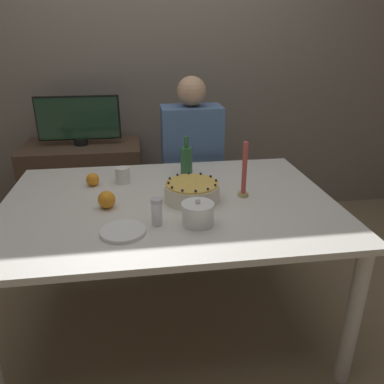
{
  "coord_description": "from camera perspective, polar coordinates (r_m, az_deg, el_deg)",
  "views": [
    {
      "loc": [
        -0.12,
        -1.67,
        1.49
      ],
      "look_at": [
        0.11,
        -0.01,
        0.78
      ],
      "focal_mm": 35.0,
      "sensor_mm": 36.0,
      "label": 1
    }
  ],
  "objects": [
    {
      "name": "wall_behind",
      "position": [
        3.08,
        -6.17,
        19.32
      ],
      "size": [
        8.0,
        0.05,
        2.6
      ],
      "color": "slate",
      "rests_on": "ground_plane"
    },
    {
      "name": "plate_stack",
      "position": [
        1.57,
        -10.49,
        -5.93
      ],
      "size": [
        0.19,
        0.19,
        0.02
      ],
      "color": "white",
      "rests_on": "dining_table"
    },
    {
      "name": "cake",
      "position": [
        1.83,
        -0.0,
        0.11
      ],
      "size": [
        0.27,
        0.27,
        0.1
      ],
      "color": "#EFE5CC",
      "rests_on": "dining_table"
    },
    {
      "name": "bottle",
      "position": [
        2.13,
        -0.86,
        4.74
      ],
      "size": [
        0.07,
        0.07,
        0.23
      ],
      "color": "#2D6638",
      "rests_on": "dining_table"
    },
    {
      "name": "ground_plane",
      "position": [
        2.24,
        -3.07,
        -18.7
      ],
      "size": [
        12.0,
        12.0,
        0.0
      ],
      "primitive_type": "plane",
      "color": "#8C7556"
    },
    {
      "name": "person_man_blue_shirt",
      "position": [
        2.64,
        -0.06,
        1.9
      ],
      "size": [
        0.4,
        0.34,
        1.25
      ],
      "rotation": [
        0.0,
        0.0,
        3.14
      ],
      "color": "#595960",
      "rests_on": "ground_plane"
    },
    {
      "name": "sugar_shaker",
      "position": [
        1.59,
        -5.39,
        -3.0
      ],
      "size": [
        0.05,
        0.05,
        0.12
      ],
      "color": "white",
      "rests_on": "dining_table"
    },
    {
      "name": "orange_fruit_0",
      "position": [
        2.07,
        -14.9,
        1.86
      ],
      "size": [
        0.07,
        0.07,
        0.07
      ],
      "color": "orange",
      "rests_on": "dining_table"
    },
    {
      "name": "tv_monitor",
      "position": [
        2.88,
        -16.91,
        10.52
      ],
      "size": [
        0.6,
        0.1,
        0.36
      ],
      "color": "black",
      "rests_on": "side_cabinet"
    },
    {
      "name": "dining_table",
      "position": [
        1.88,
        -3.48,
        -3.78
      ],
      "size": [
        1.62,
        1.13,
        0.74
      ],
      "color": "beige",
      "rests_on": "ground_plane"
    },
    {
      "name": "orange_fruit_1",
      "position": [
        1.79,
        -12.88,
        -1.14
      ],
      "size": [
        0.08,
        0.08,
        0.08
      ],
      "color": "orange",
      "rests_on": "dining_table"
    },
    {
      "name": "sugar_bowl",
      "position": [
        1.59,
        0.88,
        -3.31
      ],
      "size": [
        0.14,
        0.14,
        0.12
      ],
      "color": "white",
      "rests_on": "dining_table"
    },
    {
      "name": "side_cabinet",
      "position": [
        3.03,
        -15.73,
        0.3
      ],
      "size": [
        0.86,
        0.49,
        0.73
      ],
      "color": "#4C3828",
      "rests_on": "ground_plane"
    },
    {
      "name": "candle",
      "position": [
        1.86,
        7.93,
        2.64
      ],
      "size": [
        0.05,
        0.05,
        0.28
      ],
      "color": "tan",
      "rests_on": "dining_table"
    },
    {
      "name": "cup",
      "position": [
        2.08,
        -10.54,
        2.54
      ],
      "size": [
        0.08,
        0.08,
        0.09
      ],
      "color": "white",
      "rests_on": "dining_table"
    }
  ]
}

